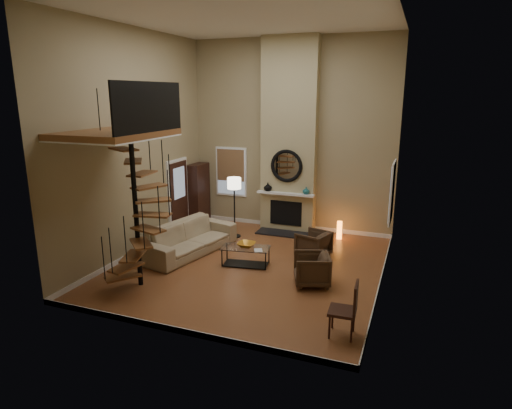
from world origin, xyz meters
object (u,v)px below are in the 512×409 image
at_px(hutch, 199,193).
at_px(side_chair, 348,307).
at_px(accent_lamp, 339,230).
at_px(armchair_far, 315,269).
at_px(armchair_near, 316,245).
at_px(floor_lamp, 234,188).
at_px(coffee_table, 246,254).
at_px(sofa, 189,238).

height_order(hutch, side_chair, hutch).
bearing_deg(accent_lamp, armchair_far, -88.84).
bearing_deg(armchair_near, floor_lamp, -91.00).
xyz_separation_m(armchair_far, coffee_table, (-1.78, 0.49, -0.07)).
distance_m(armchair_near, armchair_far, 1.55).
relative_size(coffee_table, floor_lamp, 0.71).
height_order(armchair_near, coffee_table, armchair_near).
xyz_separation_m(hutch, armchair_near, (4.15, -1.75, -0.60)).
height_order(hutch, floor_lamp, hutch).
bearing_deg(armchair_far, armchair_near, 172.76).
relative_size(hutch, armchair_far, 2.46).
height_order(accent_lamp, side_chair, side_chair).
bearing_deg(side_chair, armchair_near, 111.76).
bearing_deg(side_chair, armchair_far, 118.63).
distance_m(hutch, armchair_far, 5.58).
bearing_deg(floor_lamp, armchair_far, -39.27).
xyz_separation_m(hutch, coffee_table, (2.70, -2.77, -0.67)).
xyz_separation_m(floor_lamp, side_chair, (3.86, -4.15, -0.89)).
bearing_deg(sofa, side_chair, -107.31).
height_order(armchair_near, floor_lamp, floor_lamp).
relative_size(armchair_near, armchair_far, 0.98).
relative_size(hutch, coffee_table, 1.51).
relative_size(coffee_table, accent_lamp, 2.37).
bearing_deg(side_chair, accent_lamp, 101.77).
distance_m(sofa, armchair_far, 3.53).
relative_size(hutch, side_chair, 1.88).
relative_size(hutch, sofa, 0.68).
distance_m(armchair_far, accent_lamp, 3.22).
bearing_deg(hutch, armchair_far, -35.99).
relative_size(accent_lamp, side_chair, 0.52).
relative_size(floor_lamp, side_chair, 1.75).
distance_m(sofa, side_chair, 5.11).
distance_m(coffee_table, accent_lamp, 3.22).
bearing_deg(coffee_table, hutch, 134.32).
bearing_deg(sofa, hutch, 35.12).
height_order(sofa, armchair_near, sofa).
height_order(hutch, accent_lamp, hutch).
bearing_deg(coffee_table, floor_lamp, 120.42).
bearing_deg(accent_lamp, coffee_table, -122.22).
height_order(coffee_table, accent_lamp, accent_lamp).
height_order(coffee_table, side_chair, side_chair).
bearing_deg(armchair_far, side_chair, 8.72).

